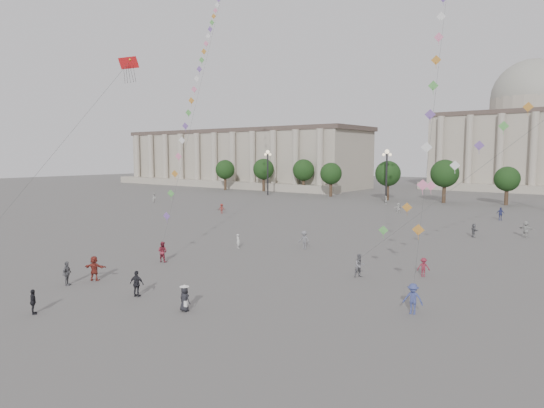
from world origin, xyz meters
The scene contains 26 objects.
ground centered at (0.00, 0.00, 0.00)m, with size 360.00×360.00×0.00m, color #514E4C.
hall_west centered at (-75.00, 93.89, 8.43)m, with size 84.00×26.22×17.20m.
hall_central centered at (0.00, 129.22, 14.23)m, with size 48.30×34.30×35.50m.
tree_row centered at (0.00, 78.00, 5.39)m, with size 137.12×5.12×8.00m.
lamp_post_far_west centered at (-45.00, 70.00, 7.35)m, with size 2.00×0.90×10.65m.
lamp_post_mid_west centered at (-15.00, 70.00, 7.35)m, with size 2.00×0.90×10.65m.
person_crowd_0 centered at (9.20, 56.36, 0.95)m, with size 1.12×0.47×1.91m, color navy.
person_crowd_1 centered at (-52.57, 42.48, 0.95)m, with size 0.92×0.72×1.90m, color silver.
person_crowd_2 centered at (-28.88, 37.08, 0.82)m, with size 1.06×0.61×1.64m, color maroon.
person_crowd_4 centered at (-6.55, 56.26, 0.80)m, with size 1.48×0.47×1.60m, color silver.
person_crowd_6 centered at (-1.62, 20.52, 0.95)m, with size 1.23×0.71×1.90m, color slate.
person_crowd_7 centered at (15.06, 42.21, 0.96)m, with size 1.78×0.57×1.92m, color #B6B7B2.
person_crowd_8 centered at (12.17, 16.90, 0.76)m, with size 0.98×0.57×1.52m, color maroon.
person_crowd_10 centered at (-14.05, 68.00, 0.79)m, with size 0.58×0.38×1.58m, color beige.
person_crowd_12 centered at (10.20, 38.57, 0.80)m, with size 1.48×0.47×1.60m, color #5E5F63.
person_crowd_13 centered at (-7.27, 16.68, 0.75)m, with size 0.55×0.36×1.51m, color silver.
tourist_1 centered at (-3.38, -6.48, 0.77)m, with size 0.90×0.38×1.54m, color black.
tourist_2 centered at (-7.54, 0.31, 0.96)m, with size 1.78×0.57×1.92m, color maroon.
tourist_3 centered at (-7.91, -1.73, 0.90)m, with size 1.06×0.44×1.81m, color slate.
tourist_4 centered at (-1.41, -0.36, 0.90)m, with size 1.05×0.44×1.80m, color black.
kite_flyer_0 centered at (-8.49, 7.77, 0.93)m, with size 0.90×0.70×1.86m, color maroon.
kite_flyer_1 centered at (14.91, 7.62, 0.95)m, with size 1.22×0.70×1.89m, color #37417B.
kite_flyer_2 centered at (8.20, 13.68, 0.92)m, with size 0.90×0.70×1.84m, color slate.
hat_person centered at (3.50, -0.50, 0.84)m, with size 0.78×0.60×1.69m.
dragon_kite centered at (-14.63, 9.05, 17.61)m, with size 2.85×9.10×24.37m.
kite_train_west centered at (-22.71, 27.84, 23.97)m, with size 27.25×37.63×62.48m.
Camera 1 is at (25.57, -20.37, 9.71)m, focal length 32.00 mm.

